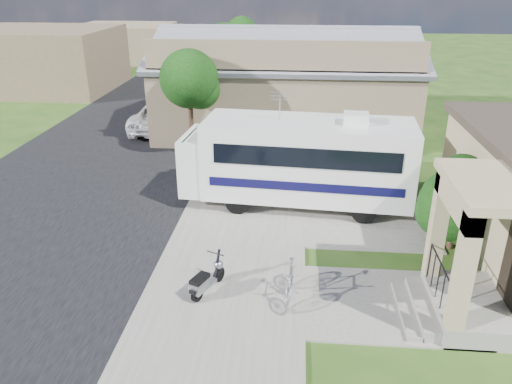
# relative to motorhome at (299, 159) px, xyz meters

# --- Properties ---
(ground) EXTENTS (120.00, 120.00, 0.00)m
(ground) POSITION_rel_motorhome_xyz_m (-0.76, -4.50, -1.66)
(ground) COLOR #204211
(street_slab) EXTENTS (9.00, 80.00, 0.02)m
(street_slab) POSITION_rel_motorhome_xyz_m (-8.26, 5.50, -1.65)
(street_slab) COLOR black
(street_slab) RESTS_ON ground
(sidewalk_slab) EXTENTS (4.00, 80.00, 0.06)m
(sidewalk_slab) POSITION_rel_motorhome_xyz_m (-1.76, 5.50, -1.63)
(sidewalk_slab) COLOR slate
(sidewalk_slab) RESTS_ON ground
(driveway_slab) EXTENTS (7.00, 6.00, 0.05)m
(driveway_slab) POSITION_rel_motorhome_xyz_m (0.74, -0.00, -1.64)
(driveway_slab) COLOR slate
(driveway_slab) RESTS_ON ground
(walk_slab) EXTENTS (4.00, 3.00, 0.05)m
(walk_slab) POSITION_rel_motorhome_xyz_m (2.24, -5.50, -1.64)
(walk_slab) COLOR slate
(walk_slab) RESTS_ON ground
(warehouse) EXTENTS (12.50, 8.40, 5.04)m
(warehouse) POSITION_rel_motorhome_xyz_m (-0.76, 9.46, 0.33)
(warehouse) COLOR #7A694C
(warehouse) RESTS_ON ground
(distant_bldg_far) EXTENTS (10.00, 8.00, 4.00)m
(distant_bldg_far) POSITION_rel_motorhome_xyz_m (-17.76, 17.50, 0.34)
(distant_bldg_far) COLOR brown
(distant_bldg_far) RESTS_ON ground
(distant_bldg_near) EXTENTS (8.00, 7.00, 3.20)m
(distant_bldg_near) POSITION_rel_motorhome_xyz_m (-15.76, 29.50, -0.06)
(distant_bldg_near) COLOR #7A694C
(distant_bldg_near) RESTS_ON ground
(street_tree_a) EXTENTS (2.44, 2.40, 4.58)m
(street_tree_a) POSITION_rel_motorhome_xyz_m (-4.46, 4.55, 1.59)
(street_tree_a) COLOR black
(street_tree_a) RESTS_ON ground
(street_tree_b) EXTENTS (2.44, 2.40, 4.73)m
(street_tree_b) POSITION_rel_motorhome_xyz_m (-4.46, 14.55, 1.73)
(street_tree_b) COLOR black
(street_tree_b) RESTS_ON ground
(street_tree_c) EXTENTS (2.44, 2.40, 4.42)m
(street_tree_c) POSITION_rel_motorhome_xyz_m (-4.46, 23.55, 1.44)
(street_tree_c) COLOR black
(street_tree_c) RESTS_ON ground
(motorhome) EXTENTS (7.72, 2.97, 3.87)m
(motorhome) POSITION_rel_motorhome_xyz_m (0.00, 0.00, 0.00)
(motorhome) COLOR silver
(motorhome) RESTS_ON ground
(shrub) EXTENTS (2.33, 2.22, 2.86)m
(shrub) POSITION_rel_motorhome_xyz_m (4.49, -2.52, -0.20)
(shrub) COLOR black
(shrub) RESTS_ON ground
(scooter) EXTENTS (0.76, 1.32, 0.91)m
(scooter) POSITION_rel_motorhome_xyz_m (-2.19, -5.46, -1.24)
(scooter) COLOR black
(scooter) RESTS_ON ground
(bicycle) EXTENTS (0.56, 1.63, 0.96)m
(bicycle) POSITION_rel_motorhome_xyz_m (-0.15, -5.54, -1.18)
(bicycle) COLOR #929399
(bicycle) RESTS_ON ground
(pickup_truck) EXTENTS (2.53, 5.35, 1.48)m
(pickup_truck) POSITION_rel_motorhome_xyz_m (-6.87, 8.64, -0.92)
(pickup_truck) COLOR white
(pickup_truck) RESTS_ON ground
(van) EXTENTS (2.51, 6.07, 1.75)m
(van) POSITION_rel_motorhome_xyz_m (-7.00, 15.61, -0.78)
(van) COLOR white
(van) RESTS_ON ground
(garden_hose) EXTENTS (0.34, 0.34, 0.15)m
(garden_hose) POSITION_rel_motorhome_xyz_m (2.95, -4.84, -1.58)
(garden_hose) COLOR #13622A
(garden_hose) RESTS_ON ground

